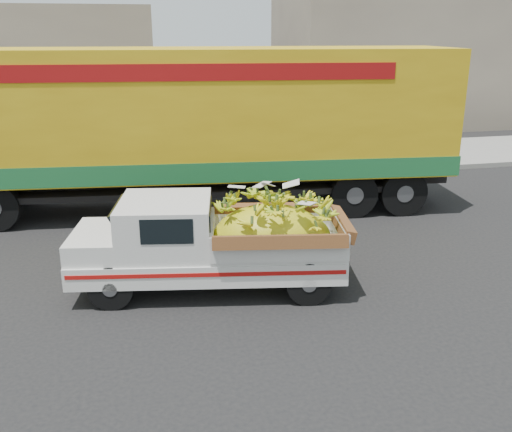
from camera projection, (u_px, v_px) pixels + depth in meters
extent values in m
plane|color=black|center=(148.00, 313.00, 8.84)|extent=(100.00, 100.00, 0.00)
cube|color=gray|center=(134.00, 185.00, 15.88)|extent=(60.00, 0.25, 0.15)
cube|color=gray|center=(133.00, 168.00, 17.82)|extent=(60.00, 4.00, 0.14)
cube|color=gray|center=(434.00, 57.00, 26.29)|extent=(14.00, 6.00, 6.00)
cylinder|color=black|center=(111.00, 287.00, 8.91)|extent=(0.74, 0.33, 0.72)
cylinder|color=black|center=(126.00, 254.00, 10.21)|extent=(0.74, 0.33, 0.72)
cylinder|color=black|center=(309.00, 283.00, 9.06)|extent=(0.74, 0.33, 0.72)
cylinder|color=black|center=(298.00, 251.00, 10.36)|extent=(0.74, 0.33, 0.72)
cube|color=silver|center=(208.00, 259.00, 9.58)|extent=(4.64, 2.35, 0.37)
cube|color=#A50F0C|center=(207.00, 275.00, 8.80)|extent=(4.28, 0.77, 0.07)
cube|color=silver|center=(78.00, 267.00, 9.51)|extent=(0.37, 1.56, 0.13)
cube|color=silver|center=(98.00, 241.00, 9.38)|extent=(1.05, 1.62, 0.34)
cube|color=silver|center=(166.00, 225.00, 9.36)|extent=(1.71, 1.77, 0.85)
cube|color=black|center=(167.00, 232.00, 8.58)|extent=(0.79, 0.15, 0.40)
cube|color=silver|center=(276.00, 234.00, 9.50)|extent=(2.42, 1.96, 0.48)
ellipsoid|color=gold|center=(270.00, 239.00, 9.53)|extent=(2.16, 1.61, 1.21)
cylinder|color=black|center=(403.00, 192.00, 13.39)|extent=(1.13, 0.43, 1.10)
cylinder|color=black|center=(376.00, 172.00, 15.28)|extent=(1.13, 0.43, 1.10)
cylinder|color=black|center=(353.00, 194.00, 13.26)|extent=(1.13, 0.43, 1.10)
cylinder|color=black|center=(332.00, 173.00, 15.14)|extent=(1.13, 0.43, 1.10)
cylinder|color=black|center=(19.00, 183.00, 14.22)|extent=(1.13, 0.43, 1.10)
cube|color=black|center=(201.00, 178.00, 13.72)|extent=(12.04, 2.25, 0.36)
cube|color=gold|center=(199.00, 111.00, 13.22)|extent=(11.96, 3.72, 2.84)
cube|color=#1B602E|center=(200.00, 161.00, 13.59)|extent=(12.02, 3.75, 0.45)
cube|color=maroon|center=(199.00, 72.00, 11.73)|extent=(8.36, 0.90, 0.35)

